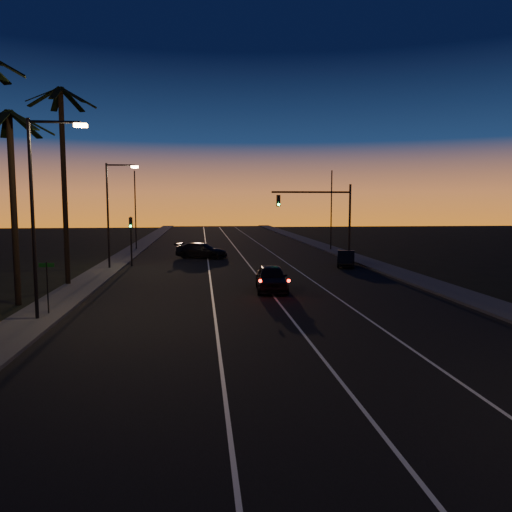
{
  "coord_description": "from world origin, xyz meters",
  "views": [
    {
      "loc": [
        -3.61,
        -3.02,
        5.31
      ],
      "look_at": [
        -0.74,
        22.93,
        2.56
      ],
      "focal_mm": 35.0,
      "sensor_mm": 36.0,
      "label": 1
    }
  ],
  "objects": [
    {
      "name": "road",
      "position": [
        0.0,
        30.0,
        0.01
      ],
      "size": [
        20.0,
        170.0,
        0.01
      ],
      "primitive_type": "cube",
      "color": "black",
      "rests_on": "ground"
    },
    {
      "name": "sidewalk_left",
      "position": [
        -11.2,
        30.0,
        0.08
      ],
      "size": [
        2.4,
        170.0,
        0.16
      ],
      "primitive_type": "cube",
      "color": "#3D3E3B",
      "rests_on": "ground"
    },
    {
      "name": "sidewalk_right",
      "position": [
        11.2,
        30.0,
        0.08
      ],
      "size": [
        2.4,
        170.0,
        0.16
      ],
      "primitive_type": "cube",
      "color": "#3D3E3B",
      "rests_on": "ground"
    },
    {
      "name": "lane_stripe_left",
      "position": [
        -3.0,
        30.0,
        0.02
      ],
      "size": [
        0.12,
        160.0,
        0.01
      ],
      "primitive_type": "cube",
      "color": "silver",
      "rests_on": "road"
    },
    {
      "name": "lane_stripe_mid",
      "position": [
        0.5,
        30.0,
        0.02
      ],
      "size": [
        0.12,
        160.0,
        0.01
      ],
      "primitive_type": "cube",
      "color": "silver",
      "rests_on": "road"
    },
    {
      "name": "lane_stripe_right",
      "position": [
        4.0,
        30.0,
        0.02
      ],
      "size": [
        0.12,
        160.0,
        0.01
      ],
      "primitive_type": "cube",
      "color": "silver",
      "rests_on": "road"
    },
    {
      "name": "palm_mid",
      "position": [
        -13.2,
        24.0,
        6.25
      ],
      "size": [
        4.25,
        4.16,
        10.03
      ],
      "color": "black",
      "rests_on": "ground"
    },
    {
      "name": "palm_far",
      "position": [
        -12.2,
        30.0,
        7.61
      ],
      "size": [
        4.25,
        4.16,
        12.53
      ],
      "color": "black",
      "rests_on": "ground"
    },
    {
      "name": "streetlight_left_near",
      "position": [
        -10.7,
        20.0,
        5.32
      ],
      "size": [
        2.55,
        0.26,
        9.0
      ],
      "color": "black",
      "rests_on": "ground"
    },
    {
      "name": "streetlight_left_far",
      "position": [
        -10.69,
        38.0,
        5.06
      ],
      "size": [
        2.55,
        0.26,
        8.5
      ],
      "color": "black",
      "rests_on": "ground"
    },
    {
      "name": "street_sign",
      "position": [
        -10.8,
        21.0,
        1.66
      ],
      "size": [
        0.7,
        0.06,
        2.6
      ],
      "color": "black",
      "rests_on": "ground"
    },
    {
      "name": "signal_mast",
      "position": [
        7.14,
        39.99,
        4.78
      ],
      "size": [
        7.1,
        0.41,
        7.0
      ],
      "color": "black",
      "rests_on": "ground"
    },
    {
      "name": "signal_post",
      "position": [
        -9.5,
        39.98,
        2.89
      ],
      "size": [
        0.28,
        0.37,
        4.2
      ],
      "color": "black",
      "rests_on": "ground"
    },
    {
      "name": "far_pole_left",
      "position": [
        -11.0,
        55.0,
        4.5
      ],
      "size": [
        0.14,
        0.14,
        9.0
      ],
      "primitive_type": "cylinder",
      "color": "black",
      "rests_on": "ground"
    },
    {
      "name": "far_pole_right",
      "position": [
        11.0,
        52.0,
        4.5
      ],
      "size": [
        0.14,
        0.14,
        9.0
      ],
      "primitive_type": "cylinder",
      "color": "black",
      "rests_on": "ground"
    },
    {
      "name": "lead_car",
      "position": [
        0.63,
        26.76,
        0.8
      ],
      "size": [
        2.21,
        5.28,
        1.58
      ],
      "color": "black",
      "rests_on": "road"
    },
    {
      "name": "right_car",
      "position": [
        8.57,
        37.75,
        0.67
      ],
      "size": [
        2.5,
        4.22,
        1.31
      ],
      "color": "black",
      "rests_on": "road"
    },
    {
      "name": "cross_car",
      "position": [
        -3.56,
        45.63,
        0.76
      ],
      "size": [
        5.54,
        3.88,
        1.49
      ],
      "color": "black",
      "rests_on": "road"
    }
  ]
}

